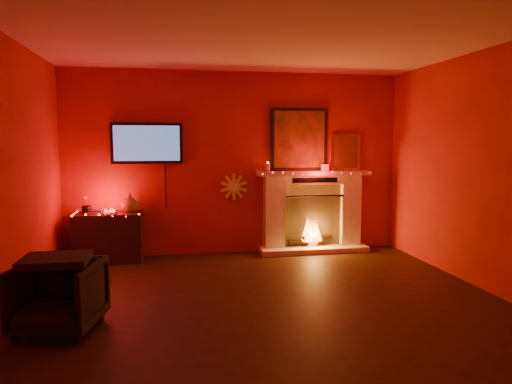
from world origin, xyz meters
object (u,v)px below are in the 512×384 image
(tv, at_px, (147,143))
(armchair, at_px, (59,296))
(fireplace, at_px, (312,204))
(console_table, at_px, (110,235))
(sunburst_clock, at_px, (234,187))

(tv, xyz_separation_m, armchair, (-0.65, -2.57, -1.33))
(fireplace, xyz_separation_m, tv, (-2.44, 0.06, 0.92))
(tv, distance_m, console_table, 1.38)
(tv, xyz_separation_m, sunburst_clock, (1.25, 0.03, -0.65))
(sunburst_clock, relative_size, armchair, 0.58)
(console_table, distance_m, armchair, 2.38)
(fireplace, xyz_separation_m, sunburst_clock, (-1.19, 0.09, 0.28))
(fireplace, xyz_separation_m, armchair, (-3.09, -2.51, -0.41))
(fireplace, relative_size, sunburst_clock, 5.45)
(console_table, bearing_deg, armchair, -92.96)
(fireplace, height_order, tv, fireplace)
(tv, distance_m, armchair, 2.97)
(sunburst_clock, distance_m, console_table, 1.89)
(console_table, relative_size, armchair, 1.39)
(sunburst_clock, distance_m, armchair, 3.29)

